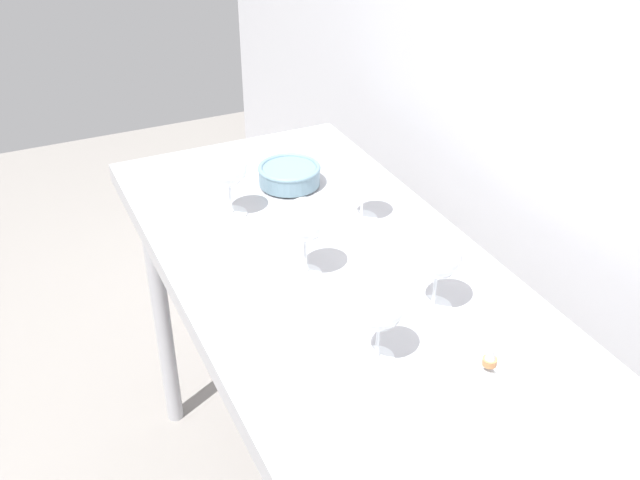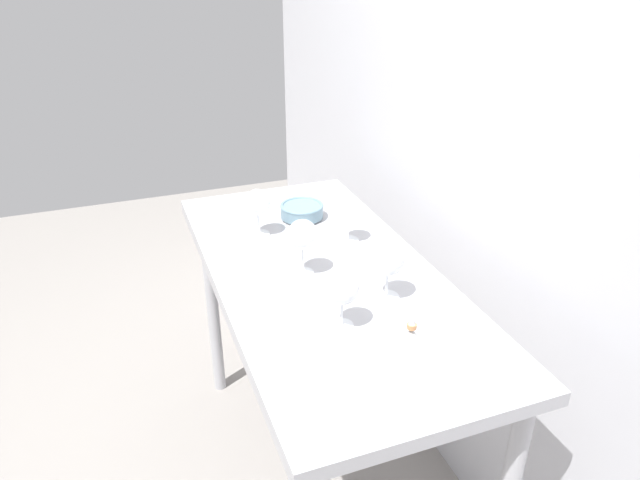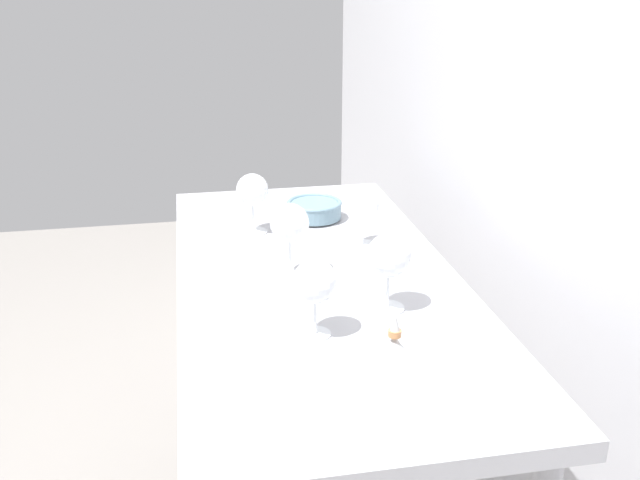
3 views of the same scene
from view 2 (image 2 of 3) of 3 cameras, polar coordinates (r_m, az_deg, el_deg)
The scene contains 11 objects.
ground_plane at distance 2.37m, azimuth 0.43°, elevation -22.12°, with size 6.00×6.00×0.00m, color gray.
back_wall at distance 1.86m, azimuth 15.11°, elevation 10.60°, with size 3.80×0.04×2.60m, color #B9B9BE.
steel_counter at distance 1.85m, azimuth 0.34°, elevation -5.84°, with size 1.40×0.65×0.90m.
wine_glass_far_left at distance 1.92m, azimuth 2.76°, elevation 2.67°, with size 0.08×0.08×0.15m.
wine_glass_near_left at distance 1.97m, azimuth -6.10°, elevation 3.56°, with size 0.09×0.09×0.16m.
wine_glass_near_center at distance 1.72m, azimuth -1.71°, elevation 0.40°, with size 0.09×0.09×0.18m.
wine_glass_far_right at distance 1.61m, azimuth 6.65°, elevation -2.05°, with size 0.09×0.09×0.17m.
wine_glass_near_right at distance 1.49m, azimuth 2.18°, elevation -4.85°, with size 0.09×0.09×0.16m.
tasting_sheet_upper at distance 1.84m, azimuth 5.39°, elevation -2.13°, with size 0.16×0.25×0.00m, color white.
tasting_bowl at distance 2.12m, azimuth -1.77°, elevation 2.88°, with size 0.16×0.16×0.06m.
decanter_funnel at distance 1.45m, azimuth 8.79°, elevation -9.64°, with size 0.11×0.11×0.12m.
Camera 2 is at (1.45, -0.56, 1.80)m, focal length 32.92 mm.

